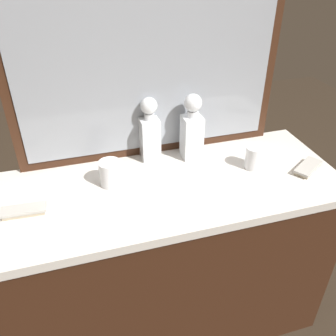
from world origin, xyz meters
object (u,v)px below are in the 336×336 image
Objects in this scene: crystal_decanter_center at (192,132)px; silver_brush_left at (24,211)px; silver_brush_far_right at (308,168)px; crystal_decanter_far_left at (150,135)px; crystal_tumbler_rear at (254,158)px; crystal_tumbler_center at (111,174)px.

silver_brush_left is at bearing -164.00° from crystal_decanter_center.
silver_brush_far_right is (1.15, -0.05, 0.00)m from silver_brush_left.
silver_brush_left is at bearing 177.60° from silver_brush_far_right.
crystal_tumbler_rear is at bearing -26.92° from crystal_decanter_far_left.
crystal_tumbler_center is 0.35m from silver_brush_left.
crystal_decanter_far_left reaches higher than crystal_tumbler_center.
crystal_decanter_center is 0.29m from crystal_tumbler_rear.
crystal_tumbler_center is at bearing -163.62° from crystal_decanter_center.
crystal_tumbler_rear is (0.22, -0.17, -0.07)m from crystal_decanter_center.
silver_brush_left is at bearing -155.45° from crystal_decanter_far_left.
crystal_decanter_far_left reaches higher than silver_brush_far_right.
crystal_tumbler_center reaches higher than silver_brush_left.
crystal_decanter_center is 0.75m from silver_brush_left.
crystal_tumbler_center is at bearing -143.10° from crystal_decanter_far_left.
crystal_decanter_center is 1.80× the size of silver_brush_far_right.
crystal_tumbler_center is (-0.20, -0.15, -0.07)m from crystal_decanter_far_left.
crystal_decanter_far_left is 0.46m from crystal_tumbler_rear.
silver_brush_far_right is at bearing -22.12° from crystal_tumbler_rear.
crystal_decanter_center is 2.85× the size of crystal_tumbler_center.
crystal_decanter_far_left is 2.76× the size of crystal_tumbler_center.
crystal_decanter_far_left is at bearing 36.90° from crystal_tumbler_center.
crystal_decanter_center reaches higher than silver_brush_far_right.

